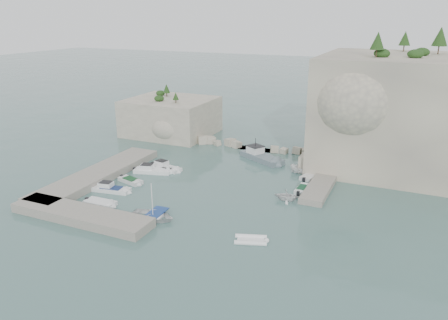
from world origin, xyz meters
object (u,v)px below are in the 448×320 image
at_px(motorboat_d, 112,191).
at_px(tender_east_b, 302,191).
at_px(tender_east_a, 287,200).
at_px(motorboat_c, 131,182).
at_px(motorboat_e, 100,205).
at_px(rowboat, 153,219).
at_px(tender_east_d, 303,174).
at_px(motorboat_a, 166,169).
at_px(tender_east_c, 312,177).
at_px(inflatable_dinghy, 251,241).
at_px(work_boat, 262,160).
at_px(motorboat_b, 153,172).

height_order(motorboat_d, tender_east_b, motorboat_d).
xyz_separation_m(tender_east_a, tender_east_b, (1.02, 3.89, 0.00)).
height_order(motorboat_c, motorboat_e, same).
distance_m(rowboat, tender_east_b, 20.72).
distance_m(motorboat_e, tender_east_b, 26.53).
distance_m(motorboat_d, tender_east_d, 27.88).
distance_m(motorboat_a, motorboat_c, 6.95).
xyz_separation_m(motorboat_e, tender_east_c, (21.99, 20.69, 0.00)).
relative_size(motorboat_c, tender_east_c, 0.81).
xyz_separation_m(motorboat_d, inflatable_dinghy, (22.03, -5.05, 0.00)).
distance_m(motorboat_a, motorboat_d, 10.76).
height_order(tender_east_b, tender_east_d, tender_east_d).
distance_m(tender_east_b, tender_east_d, 6.83).
bearing_deg(motorboat_d, tender_east_c, 27.17).
xyz_separation_m(inflatable_dinghy, tender_east_a, (0.44, 11.86, 0.00)).
bearing_deg(rowboat, tender_east_a, -50.55).
xyz_separation_m(tender_east_c, work_boat, (-9.39, 4.36, 0.00)).
bearing_deg(work_boat, rowboat, -70.45).
xyz_separation_m(tender_east_a, tender_east_c, (1.02, 9.73, 0.00)).
height_order(motorboat_d, work_boat, work_boat).
xyz_separation_m(motorboat_d, tender_east_b, (23.49, 10.69, 0.00)).
height_order(motorboat_a, motorboat_d, same).
distance_m(motorboat_c, tender_east_c, 26.39).
height_order(rowboat, tender_east_b, rowboat).
bearing_deg(tender_east_b, motorboat_d, 116.49).
bearing_deg(tender_east_d, tender_east_c, -114.15).
xyz_separation_m(motorboat_c, tender_east_d, (21.48, 13.50, 0.00)).
height_order(tender_east_b, tender_east_c, same).
relative_size(tender_east_a, tender_east_c, 0.58).
distance_m(motorboat_e, inflatable_dinghy, 20.54).
relative_size(tender_east_b, tender_east_d, 0.99).
bearing_deg(tender_east_d, work_boat, 66.88).
relative_size(tender_east_a, tender_east_d, 0.78).
relative_size(motorboat_c, inflatable_dinghy, 1.15).
bearing_deg(motorboat_a, motorboat_e, -80.45).
xyz_separation_m(tender_east_d, work_boat, (-7.75, 3.57, 0.00)).
relative_size(motorboat_c, tender_east_a, 1.39).
distance_m(rowboat, tender_east_a, 17.23).
bearing_deg(inflatable_dinghy, motorboat_d, 148.72).
relative_size(motorboat_e, rowboat, 0.83).
bearing_deg(motorboat_a, inflatable_dinghy, -26.26).
relative_size(motorboat_c, motorboat_e, 0.96).
bearing_deg(motorboat_b, tender_east_b, -9.66).
bearing_deg(tender_east_a, tender_east_d, -4.53).
height_order(rowboat, tender_east_d, tender_east_d).
relative_size(motorboat_c, tender_east_b, 1.10).
height_order(motorboat_a, motorboat_c, motorboat_a).
height_order(inflatable_dinghy, tender_east_c, tender_east_c).
xyz_separation_m(inflatable_dinghy, tender_east_d, (-0.18, 22.37, 0.00)).
relative_size(motorboat_d, rowboat, 1.08).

